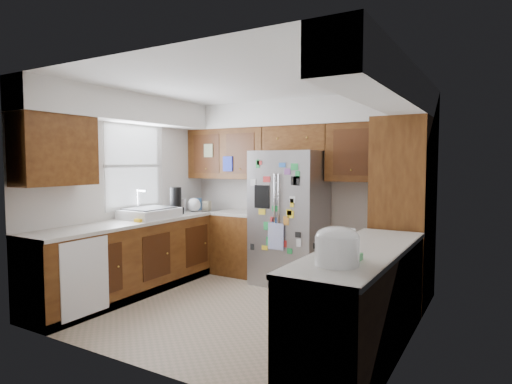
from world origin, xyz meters
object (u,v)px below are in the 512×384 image
at_px(rice_cooker, 337,245).
at_px(paper_towel, 348,245).
at_px(pantry, 404,211).
at_px(fridge, 290,217).

height_order(rice_cooker, paper_towel, rice_cooker).
relative_size(pantry, paper_towel, 8.96).
bearing_deg(paper_towel, rice_cooker, -99.64).
height_order(pantry, rice_cooker, pantry).
bearing_deg(pantry, fridge, 177.94).
xyz_separation_m(pantry, fridge, (-1.50, 0.05, -0.17)).
distance_m(pantry, paper_towel, 2.12).
relative_size(pantry, rice_cooker, 6.66).
distance_m(pantry, rice_cooker, 2.28).
distance_m(fridge, paper_towel, 2.66).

